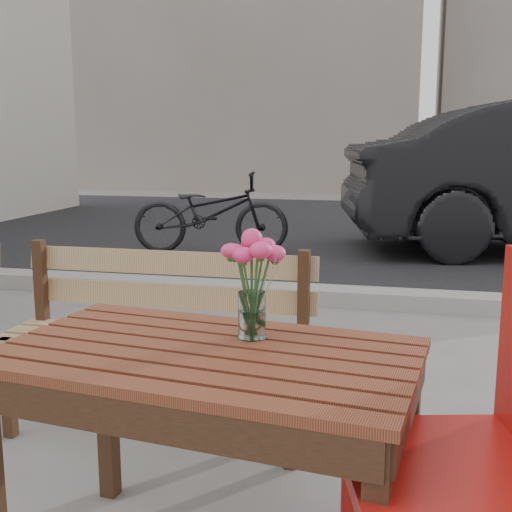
{
  "coord_description": "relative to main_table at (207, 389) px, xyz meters",
  "views": [
    {
      "loc": [
        0.72,
        -1.63,
        1.21
      ],
      "look_at": [
        0.33,
        0.08,
        0.89
      ],
      "focal_mm": 45.0,
      "sensor_mm": 36.0,
      "label": 1
    }
  ],
  "objects": [
    {
      "name": "street",
      "position": [
        -0.24,
        5.16,
        -0.53
      ],
      "size": [
        30.0,
        8.12,
        0.12
      ],
      "color": "black",
      "rests_on": "ground"
    },
    {
      "name": "bicycle",
      "position": [
        -1.49,
        4.95,
        -0.13
      ],
      "size": [
        1.72,
        0.85,
        0.86
      ],
      "primitive_type": "imported",
      "rotation": [
        0.0,
        0.0,
        1.74
      ],
      "color": "black",
      "rests_on": "ground"
    },
    {
      "name": "main_bench",
      "position": [
        -0.47,
        0.88,
        -0.08
      ],
      "size": [
        1.28,
        0.38,
        0.79
      ],
      "rotation": [
        0.0,
        0.0,
        0.0
      ],
      "color": "#8F6A4A",
      "rests_on": "ground"
    },
    {
      "name": "main_vase",
      "position": [
        0.09,
        0.13,
        0.3
      ],
      "size": [
        0.17,
        0.17,
        0.3
      ],
      "color": "white",
      "rests_on": "main_table"
    },
    {
      "name": "main_table",
      "position": [
        0.0,
        0.0,
        0.0
      ],
      "size": [
        1.16,
        0.77,
        0.67
      ],
      "rotation": [
        0.0,
        0.0,
        -0.13
      ],
      "color": "#571C16",
      "rests_on": "ground"
    },
    {
      "name": "red_chair",
      "position": [
        0.7,
        -0.12,
        -0.01
      ],
      "size": [
        0.57,
        0.57,
        0.95
      ],
      "rotation": [
        0.0,
        0.0,
        -1.32
      ],
      "color": "#A71510",
      "rests_on": "ground"
    },
    {
      "name": "backdrop_buildings",
      "position": [
        -0.07,
        14.49,
        3.04
      ],
      "size": [
        15.5,
        4.0,
        8.0
      ],
      "color": "gray",
      "rests_on": "ground"
    }
  ]
}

